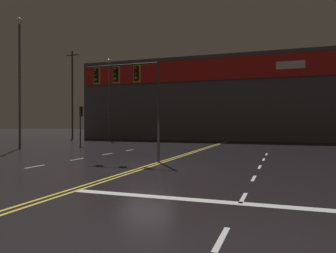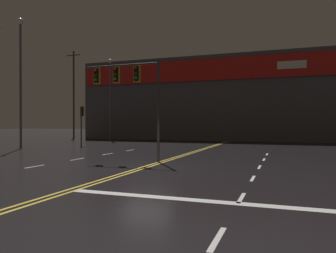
{
  "view_description": "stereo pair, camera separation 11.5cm",
  "coord_description": "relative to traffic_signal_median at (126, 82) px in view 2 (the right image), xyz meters",
  "views": [
    {
      "loc": [
        6.44,
        -15.12,
        2.17
      ],
      "look_at": [
        0.0,
        3.22,
        2.0
      ],
      "focal_mm": 35.0,
      "sensor_mm": 36.0,
      "label": 1
    },
    {
      "loc": [
        6.55,
        -15.08,
        2.17
      ],
      "look_at": [
        0.0,
        3.22,
        2.0
      ],
      "focal_mm": 35.0,
      "sensor_mm": 36.0,
      "label": 2
    }
  ],
  "objects": [
    {
      "name": "streetlight_median_approach",
      "position": [
        -12.76,
        20.43,
        2.06
      ],
      "size": [
        0.56,
        0.56,
        10.59
      ],
      "color": "#59595E",
      "rests_on": "ground"
    },
    {
      "name": "traffic_signal_median",
      "position": [
        0.0,
        0.0,
        0.0
      ],
      "size": [
        4.72,
        0.36,
        5.85
      ],
      "color": "#38383D",
      "rests_on": "ground"
    },
    {
      "name": "road_markings",
      "position": [
        3.23,
        -3.29,
        -4.59
      ],
      "size": [
        15.93,
        60.0,
        0.01
      ],
      "color": "gold",
      "rests_on": "ground"
    },
    {
      "name": "traffic_signal_corner_northwest",
      "position": [
        -9.87,
        9.91,
        -1.76
      ],
      "size": [
        0.42,
        0.36,
        3.86
      ],
      "color": "#38383D",
      "rests_on": "ground"
    },
    {
      "name": "utility_pole_row",
      "position": [
        -1.11,
        24.03,
        1.36
      ],
      "size": [
        48.66,
        0.26,
        12.96
      ],
      "color": "#4C3828",
      "rests_on": "ground"
    },
    {
      "name": "streetlight_near_left",
      "position": [
        -12.89,
        5.25,
        2.44
      ],
      "size": [
        0.56,
        0.56,
        11.31
      ],
      "color": "#59595E",
      "rests_on": "ground"
    },
    {
      "name": "ground_plane",
      "position": [
        2.16,
        -2.06,
        -4.6
      ],
      "size": [
        200.0,
        200.0,
        0.0
      ],
      "primitive_type": "plane",
      "color": "black"
    },
    {
      "name": "building_backdrop",
      "position": [
        2.16,
        28.47,
        0.87
      ],
      "size": [
        41.51,
        10.23,
        10.89
      ],
      "color": "#4C4C51",
      "rests_on": "ground"
    }
  ]
}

